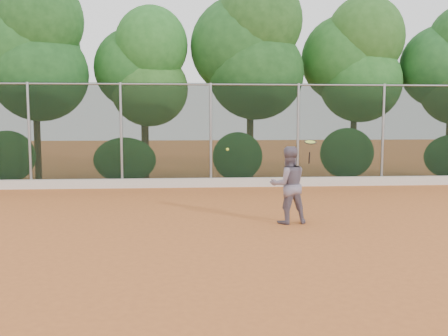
{
  "coord_description": "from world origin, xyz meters",
  "views": [
    {
      "loc": [
        -0.82,
        -9.91,
        2.39
      ],
      "look_at": [
        0.0,
        1.0,
        1.25
      ],
      "focal_mm": 40.0,
      "sensor_mm": 36.0,
      "label": 1
    }
  ],
  "objects": [
    {
      "name": "tennis_racket",
      "position": [
        1.86,
        0.75,
        1.79
      ],
      "size": [
        0.29,
        0.28,
        0.53
      ],
      "color": "black",
      "rests_on": "ground"
    },
    {
      "name": "tennis_ball_in_flight",
      "position": [
        0.08,
        1.08,
        1.66
      ],
      "size": [
        0.07,
        0.07,
        0.07
      ],
      "color": "#DEF738",
      "rests_on": "ground"
    },
    {
      "name": "tennis_player",
      "position": [
        1.43,
        0.95,
        0.86
      ],
      "size": [
        0.91,
        0.75,
        1.73
      ],
      "primitive_type": "imported",
      "rotation": [
        0.0,
        0.0,
        3.26
      ],
      "color": "slate",
      "rests_on": "ground"
    },
    {
      "name": "chainlink_fence",
      "position": [
        -0.0,
        7.0,
        1.86
      ],
      "size": [
        24.09,
        0.09,
        3.5
      ],
      "color": "black",
      "rests_on": "ground"
    },
    {
      "name": "ground",
      "position": [
        0.0,
        0.0,
        0.0
      ],
      "size": [
        80.0,
        80.0,
        0.0
      ],
      "primitive_type": "plane",
      "color": "#C3662E",
      "rests_on": "ground"
    },
    {
      "name": "foliage_backdrop",
      "position": [
        -0.55,
        8.98,
        4.4
      ],
      "size": [
        23.7,
        3.63,
        7.55
      ],
      "color": "#3F2518",
      "rests_on": "ground"
    },
    {
      "name": "concrete_curb",
      "position": [
        0.0,
        6.82,
        0.15
      ],
      "size": [
        24.0,
        0.2,
        0.3
      ],
      "primitive_type": "cube",
      "color": "silver",
      "rests_on": "ground"
    }
  ]
}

